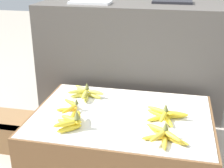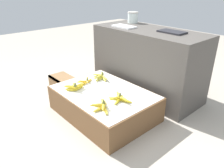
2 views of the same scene
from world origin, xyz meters
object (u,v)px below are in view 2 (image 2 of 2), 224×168
(banana_bunch_front_left, at_px, (75,87))
(wooden_crate, at_px, (63,84))
(banana_bunch_front_midleft, at_px, (102,106))
(banana_bunch_middle_midleft, at_px, (120,98))
(glass_jar, at_px, (133,17))
(banana_bunch_middle_left, at_px, (85,81))
(banana_bunch_back_left, at_px, (101,77))
(foam_tray_white, at_px, (124,26))

(banana_bunch_front_left, bearing_deg, wooden_crate, 163.78)
(banana_bunch_front_midleft, distance_m, banana_bunch_middle_midleft, 0.22)
(banana_bunch_front_left, bearing_deg, banana_bunch_middle_midleft, 21.95)
(wooden_crate, bearing_deg, banana_bunch_middle_midleft, 2.12)
(wooden_crate, xyz_separation_m, glass_jar, (0.27, 1.00, 0.79))
(banana_bunch_middle_left, xyz_separation_m, banana_bunch_back_left, (0.02, 0.21, 0.00))
(banana_bunch_middle_left, distance_m, banana_bunch_back_left, 0.22)
(wooden_crate, distance_m, banana_bunch_front_left, 0.61)
(wooden_crate, height_order, banana_bunch_middle_left, banana_bunch_middle_left)
(banana_bunch_middle_midleft, relative_size, foam_tray_white, 0.82)
(banana_bunch_front_midleft, relative_size, banana_bunch_middle_left, 1.03)
(banana_bunch_middle_left, height_order, glass_jar, glass_jar)
(foam_tray_white, bearing_deg, banana_bunch_front_left, -81.88)
(wooden_crate, height_order, banana_bunch_front_midleft, banana_bunch_front_midleft)
(banana_bunch_front_midleft, xyz_separation_m, banana_bunch_middle_midleft, (-0.00, 0.22, -0.00))
(banana_bunch_back_left, xyz_separation_m, foam_tray_white, (-0.08, 0.44, 0.52))
(banana_bunch_back_left, bearing_deg, glass_jar, 106.95)
(banana_bunch_middle_left, bearing_deg, banana_bunch_middle_midleft, 1.56)
(banana_bunch_front_left, relative_size, glass_jar, 1.50)
(banana_bunch_middle_left, xyz_separation_m, glass_jar, (-0.21, 0.97, 0.59))
(banana_bunch_middle_left, bearing_deg, banana_bunch_front_left, -69.56)
(banana_bunch_front_midleft, bearing_deg, foam_tray_white, 125.28)
(banana_bunch_front_midleft, distance_m, banana_bunch_back_left, 0.68)
(banana_bunch_front_left, bearing_deg, banana_bunch_back_left, 96.27)
(banana_bunch_back_left, relative_size, foam_tray_white, 0.83)
(banana_bunch_front_midleft, height_order, banana_bunch_middle_midleft, banana_bunch_front_midleft)
(banana_bunch_middle_left, distance_m, foam_tray_white, 0.84)
(wooden_crate, xyz_separation_m, banana_bunch_middle_left, (0.48, 0.02, 0.20))
(banana_bunch_back_left, bearing_deg, banana_bunch_front_left, -83.73)
(banana_bunch_front_left, height_order, banana_bunch_back_left, banana_bunch_front_left)
(wooden_crate, xyz_separation_m, banana_bunch_front_left, (0.55, -0.16, 0.21))
(banana_bunch_back_left, relative_size, glass_jar, 1.70)
(banana_bunch_middle_left, relative_size, banana_bunch_back_left, 0.96)
(banana_bunch_middle_midleft, bearing_deg, glass_jar, 128.57)
(wooden_crate, bearing_deg, banana_bunch_front_midleft, -10.05)
(banana_bunch_front_midleft, distance_m, foam_tray_white, 1.18)
(banana_bunch_middle_left, relative_size, foam_tray_white, 0.79)
(banana_bunch_back_left, bearing_deg, banana_bunch_middle_left, -96.43)
(foam_tray_white, bearing_deg, glass_jar, 116.02)
(wooden_crate, distance_m, banana_bunch_back_left, 0.59)
(banana_bunch_front_left, distance_m, banana_bunch_middle_midleft, 0.53)
(banana_bunch_front_left, bearing_deg, foam_tray_white, 98.12)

